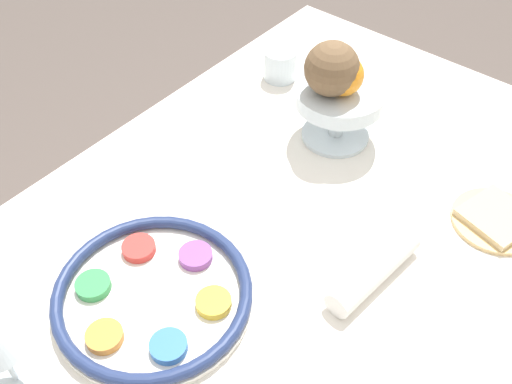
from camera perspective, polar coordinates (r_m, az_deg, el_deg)
seder_plate at (r=0.93m, az=-9.80°, el=-9.60°), size 0.30×0.30×0.03m
fruit_stand at (r=1.15m, az=7.92°, el=8.46°), size 0.17×0.17×0.11m
orange_fruit at (r=1.10m, az=8.29°, el=10.95°), size 0.08×0.08×0.08m
coconut at (r=1.09m, az=7.24°, el=11.58°), size 0.10×0.10×0.10m
bread_plate at (r=1.10m, az=21.91°, el=-2.39°), size 0.15×0.15×0.02m
napkin_roll at (r=0.95m, az=11.16°, el=-7.37°), size 0.19×0.06×0.04m
cup_near at (r=1.33m, az=2.32°, el=12.07°), size 0.07×0.07×0.07m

